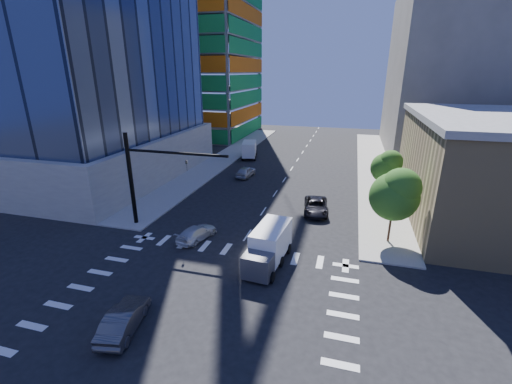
% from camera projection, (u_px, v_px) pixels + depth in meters
% --- Properties ---
extents(ground, '(160.00, 160.00, 0.00)m').
position_uv_depth(ground, '(191.00, 320.00, 21.00)').
color(ground, black).
rests_on(ground, ground).
extents(road_markings, '(20.00, 20.00, 0.01)m').
position_uv_depth(road_markings, '(191.00, 320.00, 21.00)').
color(road_markings, silver).
rests_on(road_markings, ground).
extents(sidewalk_ne, '(5.00, 60.00, 0.15)m').
position_uv_depth(sidewalk_ne, '(374.00, 167.00, 54.16)').
color(sidewalk_ne, gray).
rests_on(sidewalk_ne, ground).
extents(sidewalk_nw, '(5.00, 60.00, 0.15)m').
position_uv_depth(sidewalk_nw, '(226.00, 157.00, 60.46)').
color(sidewalk_nw, gray).
rests_on(sidewalk_nw, ground).
extents(construction_building, '(25.16, 34.50, 70.60)m').
position_uv_depth(construction_building, '(194.00, 23.00, 75.96)').
color(construction_building, slate).
rests_on(construction_building, ground).
extents(bg_building_ne, '(24.00, 30.00, 28.00)m').
position_uv_depth(bg_building_ne, '(467.00, 74.00, 59.49)').
color(bg_building_ne, '#615C57').
rests_on(bg_building_ne, ground).
extents(signal_mast_nw, '(10.20, 0.40, 9.00)m').
position_uv_depth(signal_mast_nw, '(144.00, 172.00, 32.14)').
color(signal_mast_nw, black).
rests_on(signal_mast_nw, sidewalk_nw).
extents(tree_south, '(4.16, 4.16, 6.82)m').
position_uv_depth(tree_south, '(396.00, 194.00, 28.89)').
color(tree_south, '#382316').
rests_on(tree_south, sidewalk_ne).
extents(tree_north, '(3.54, 3.52, 5.78)m').
position_uv_depth(tree_north, '(387.00, 166.00, 39.94)').
color(tree_north, '#382316').
rests_on(tree_north, sidewalk_ne).
extents(car_nb_far, '(3.13, 5.67, 1.50)m').
position_uv_depth(car_nb_far, '(316.00, 206.00, 36.75)').
color(car_nb_far, black).
rests_on(car_nb_far, ground).
extents(car_sb_near, '(2.82, 4.68, 1.27)m').
position_uv_depth(car_sb_near, '(197.00, 233.00, 30.98)').
color(car_sb_near, white).
rests_on(car_sb_near, ground).
extents(car_sb_mid, '(2.14, 4.61, 1.53)m').
position_uv_depth(car_sb_mid, '(246.00, 172.00, 49.39)').
color(car_sb_mid, '#B2B4BA').
rests_on(car_sb_mid, ground).
extents(car_sb_cross, '(2.41, 4.71, 1.48)m').
position_uv_depth(car_sb_cross, '(124.00, 319.00, 20.03)').
color(car_sb_cross, '#46464A').
rests_on(car_sb_cross, ground).
extents(box_truck_near, '(2.87, 5.80, 2.94)m').
position_uv_depth(box_truck_near, '(267.00, 250.00, 26.58)').
color(box_truck_near, black).
rests_on(box_truck_near, ground).
extents(box_truck_far, '(3.55, 5.99, 2.94)m').
position_uv_depth(box_truck_far, '(250.00, 150.00, 60.32)').
color(box_truck_far, black).
rests_on(box_truck_far, ground).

